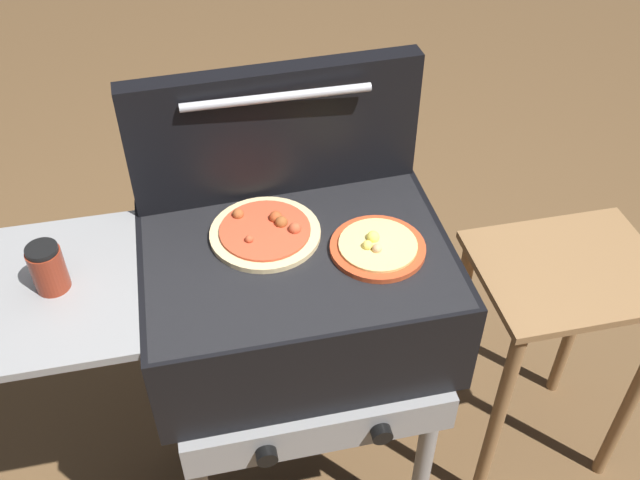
{
  "coord_description": "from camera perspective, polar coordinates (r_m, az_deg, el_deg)",
  "views": [
    {
      "loc": [
        -0.18,
        -1.06,
        1.89
      ],
      "look_at": [
        0.05,
        0.0,
        0.92
      ],
      "focal_mm": 39.98,
      "sensor_mm": 36.0,
      "label": 1
    }
  ],
  "objects": [
    {
      "name": "ground_plane",
      "position": [
        2.17,
        -1.36,
        -18.62
      ],
      "size": [
        8.0,
        8.0,
        0.0
      ],
      "primitive_type": "plane",
      "color": "brown"
    },
    {
      "name": "pizza_cheese",
      "position": [
        1.46,
        4.62,
        -0.55
      ],
      "size": [
        0.2,
        0.2,
        0.04
      ],
      "color": "#C64723",
      "rests_on": "grill"
    },
    {
      "name": "grill",
      "position": [
        1.55,
        -2.28,
        -4.95
      ],
      "size": [
        0.96,
        0.53,
        0.9
      ],
      "color": "black",
      "rests_on": "ground_plane"
    },
    {
      "name": "prep_table",
      "position": [
        1.92,
        18.16,
        -6.38
      ],
      "size": [
        0.44,
        0.36,
        0.72
      ],
      "color": "olive",
      "rests_on": "ground_plane"
    },
    {
      "name": "grill_lid_open",
      "position": [
        1.53,
        -3.58,
        8.66
      ],
      "size": [
        0.63,
        0.09,
        0.3
      ],
      "color": "black",
      "rests_on": "grill"
    },
    {
      "name": "pizza_pepperoni",
      "position": [
        1.49,
        -4.36,
        0.68
      ],
      "size": [
        0.23,
        0.23,
        0.04
      ],
      "color": "beige",
      "rests_on": "grill"
    },
    {
      "name": "sauce_jar",
      "position": [
        1.45,
        -20.95,
        -1.99
      ],
      "size": [
        0.07,
        0.07,
        0.1
      ],
      "color": "maroon",
      "rests_on": "grill"
    }
  ]
}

